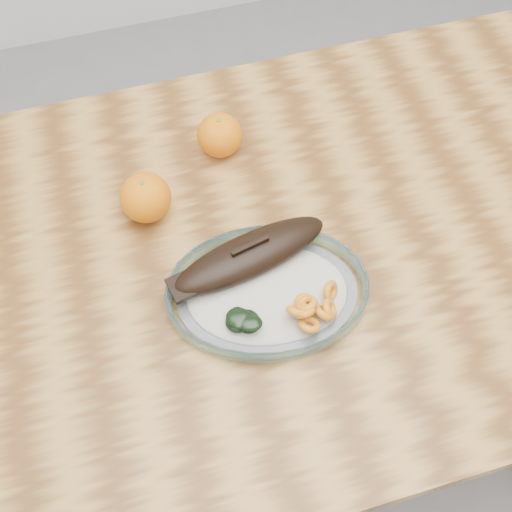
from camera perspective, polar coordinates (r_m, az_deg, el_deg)
name	(u,v)px	position (r m, az deg, el deg)	size (l,w,h in m)	color
ground	(273,398)	(1.68, 1.50, -12.49)	(3.00, 3.00, 0.00)	slate
dining_table	(281,275)	(1.09, 2.27, -1.73)	(1.20, 0.80, 0.75)	brown
plated_meal	(266,289)	(0.94, 0.93, -2.92)	(0.62, 0.62, 0.08)	white
orange_left	(146,198)	(1.01, -9.79, 5.13)	(0.08, 0.08, 0.08)	#EC5E04
orange_right	(220,135)	(1.08, -3.25, 10.66)	(0.08, 0.08, 0.08)	#EC5E04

